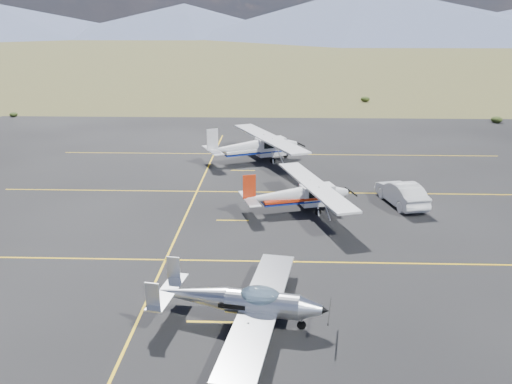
% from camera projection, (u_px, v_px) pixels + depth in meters
% --- Properties ---
extents(ground, '(1600.00, 1600.00, 0.00)m').
position_uv_depth(ground, '(284.00, 281.00, 23.36)').
color(ground, '#383D1C').
rests_on(ground, ground).
extents(apron, '(72.00, 72.00, 0.02)m').
position_uv_depth(apron, '(282.00, 224.00, 29.99)').
color(apron, black).
rests_on(apron, ground).
extents(aircraft_low_wing, '(6.86, 9.48, 2.05)m').
position_uv_depth(aircraft_low_wing, '(243.00, 301.00, 19.79)').
color(aircraft_low_wing, silver).
rests_on(aircraft_low_wing, apron).
extents(aircraft_cessna, '(7.13, 10.48, 2.67)m').
position_uv_depth(aircraft_cessna, '(299.00, 194.00, 31.71)').
color(aircraft_cessna, silver).
rests_on(aircraft_cessna, apron).
extents(aircraft_plain, '(9.18, 12.10, 3.18)m').
position_uv_depth(aircraft_plain, '(255.00, 146.00, 43.28)').
color(aircraft_plain, silver).
rests_on(aircraft_plain, apron).
extents(sedan, '(2.73, 5.09, 1.59)m').
position_uv_depth(sedan, '(401.00, 193.00, 33.01)').
color(sedan, silver).
rests_on(sedan, apron).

